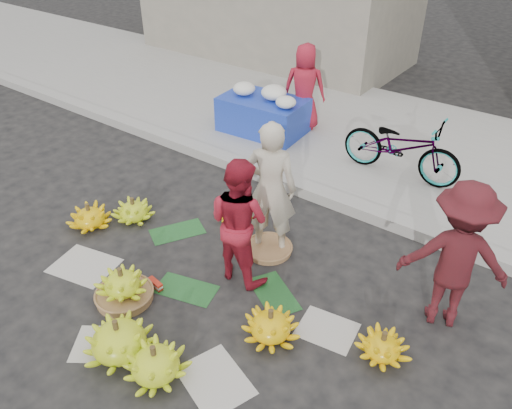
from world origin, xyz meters
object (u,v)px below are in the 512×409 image
Objects in this scene: vendor_cream at (270,189)px; flower_table at (263,113)px; bicycle at (402,147)px; banana_bunch_0 at (90,217)px; banana_bunch_4 at (271,325)px.

vendor_cream is 3.00m from flower_table.
vendor_cream reaches higher than bicycle.
banana_bunch_0 is 4.27m from bicycle.
vendor_cream is (2.06, 0.99, 0.67)m from banana_bunch_0.
flower_table is at bearing -77.27° from vendor_cream.
vendor_cream is at bearing -56.85° from flower_table.
banana_bunch_0 is 2.38m from vendor_cream.
flower_table is at bearing 85.60° from banana_bunch_0.
flower_table is 2.40m from bicycle.
vendor_cream is at bearing 125.47° from banana_bunch_4.
bicycle reaches higher than banana_bunch_4.
banana_bunch_0 is at bearing 177.27° from banana_bunch_4.
banana_bunch_4 is 0.39× the size of bicycle.
bicycle is at bearing 51.31° from banana_bunch_0.
vendor_cream reaches higher than banana_bunch_0.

